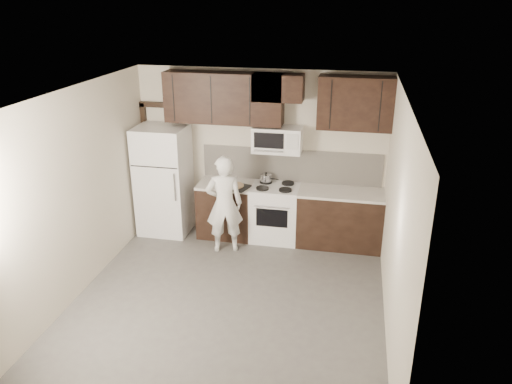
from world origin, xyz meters
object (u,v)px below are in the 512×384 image
(stove, at_px, (275,213))
(refrigerator, at_px, (164,180))
(microwave, at_px, (277,140))
(person, at_px, (224,204))

(stove, distance_m, refrigerator, 1.90)
(microwave, bearing_deg, person, -136.58)
(microwave, relative_size, person, 0.49)
(person, bearing_deg, stove, -159.13)
(stove, height_order, person, person)
(microwave, relative_size, refrigerator, 0.42)
(refrigerator, relative_size, person, 1.16)
(refrigerator, bearing_deg, person, -23.16)
(stove, height_order, microwave, microwave)
(refrigerator, height_order, person, refrigerator)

